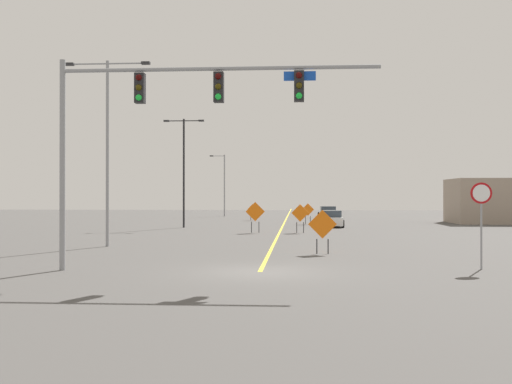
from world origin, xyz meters
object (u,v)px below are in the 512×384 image
stop_sign (481,208)px  construction_sign_median_far (322,226)px  construction_sign_right_lane (253,210)px  car_white_mid (331,219)px  street_lamp_near_right (223,182)px  construction_sign_left_lane (308,211)px  car_silver_distant (328,213)px  construction_sign_left_shoulder (255,213)px  street_lamp_mid_right (107,137)px  street_lamp_far_left (184,164)px  traffic_signal_assembly (171,107)px  construction_sign_median_near (300,215)px

stop_sign → construction_sign_median_far: bearing=135.5°
construction_sign_right_lane → car_white_mid: 14.35m
street_lamp_near_right → construction_sign_left_lane: street_lamp_near_right is taller
car_silver_distant → construction_sign_left_shoulder: bearing=-102.9°
street_lamp_mid_right → construction_sign_left_lane: street_lamp_mid_right is taller
construction_sign_right_lane → car_silver_distant: bearing=41.5°
street_lamp_far_left → construction_sign_left_lane: size_ratio=4.66×
car_white_mid → car_silver_distant: size_ratio=1.16×
stop_sign → street_lamp_mid_right: bearing=152.3°
construction_sign_left_shoulder → construction_sign_median_far: bearing=-74.8°
construction_sign_right_lane → car_white_mid: size_ratio=0.38×
traffic_signal_assembly → street_lamp_near_right: bearing=95.1°
construction_sign_right_lane → car_silver_distant: construction_sign_right_lane is taller
street_lamp_near_right → car_silver_distant: size_ratio=1.96×
street_lamp_near_right → construction_sign_median_near: 34.64m
street_lamp_far_left → street_lamp_near_right: bearing=90.1°
traffic_signal_assembly → construction_sign_right_lane: size_ratio=6.42×
construction_sign_median_far → car_silver_distant: 43.20m
construction_sign_median_far → car_white_mid: construction_sign_median_far is taller
street_lamp_far_left → car_silver_distant: 25.44m
construction_sign_right_lane → construction_sign_left_lane: (5.62, -8.06, 0.12)m
stop_sign → street_lamp_mid_right: 18.79m
street_lamp_near_right → construction_sign_median_far: street_lamp_near_right is taller
traffic_signal_assembly → street_lamp_mid_right: 11.27m
car_white_mid → construction_sign_left_shoulder: bearing=-123.8°
stop_sign → street_lamp_mid_right: (-16.36, 8.57, 3.48)m
street_lamp_far_left → car_silver_distant: street_lamp_far_left is taller
traffic_signal_assembly → construction_sign_median_near: size_ratio=5.55×
traffic_signal_assembly → street_lamp_near_right: (-4.96, 55.06, -1.42)m
construction_sign_median_near → construction_sign_median_far: (0.95, -15.25, -0.04)m
construction_sign_median_far → construction_sign_left_lane: construction_sign_median_far is taller
construction_sign_median_near → car_white_mid: bearing=72.6°
street_lamp_far_left → construction_sign_median_far: bearing=-64.3°
street_lamp_near_right → construction_sign_left_shoulder: 34.11m
stop_sign → construction_sign_left_shoulder: size_ratio=1.43×
construction_sign_median_near → car_silver_distant: bearing=83.3°
car_silver_distant → construction_sign_median_far: bearing=-93.1°
stop_sign → car_white_mid: stop_sign is taller
construction_sign_left_lane → car_white_mid: construction_sign_left_lane is taller
street_lamp_far_left → construction_sign_left_lane: street_lamp_far_left is taller
car_white_mid → street_lamp_far_left: bearing=-170.1°
construction_sign_left_shoulder → street_lamp_far_left: bearing=133.9°
street_lamp_mid_right → construction_sign_right_lane: bearing=81.1°
construction_sign_median_far → car_white_mid: size_ratio=0.43×
traffic_signal_assembly → construction_sign_left_lane: (5.32, 34.50, -4.49)m
street_lamp_near_right → stop_sign: bearing=-73.5°
street_lamp_far_left → construction_sign_median_near: (9.47, -6.34, -3.90)m
car_white_mid → construction_sign_median_near: bearing=-107.4°
construction_sign_median_near → construction_sign_right_lane: bearing=103.3°
street_lamp_mid_right → construction_sign_left_shoulder: size_ratio=4.42×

